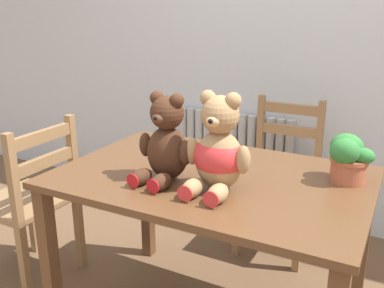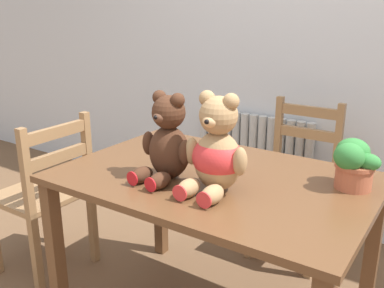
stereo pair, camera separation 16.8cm
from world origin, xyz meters
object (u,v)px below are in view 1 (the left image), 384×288
at_px(wooden_chair_behind, 281,176).
at_px(teddy_bear_left, 166,143).
at_px(wooden_chair_side, 30,202).
at_px(teddy_bear_right, 218,152).
at_px(potted_plant, 348,157).

bearing_deg(wooden_chair_behind, teddy_bear_left, 78.01).
height_order(wooden_chair_behind, teddy_bear_left, teddy_bear_left).
height_order(wooden_chair_side, teddy_bear_left, teddy_bear_left).
xyz_separation_m(wooden_chair_behind, teddy_bear_left, (-0.21, -0.99, 0.45)).
relative_size(wooden_chair_behind, teddy_bear_right, 2.41).
xyz_separation_m(wooden_chair_behind, wooden_chair_side, (-1.07, -0.97, -0.00)).
height_order(teddy_bear_right, potted_plant, teddy_bear_right).
distance_m(wooden_chair_behind, teddy_bear_right, 1.09).
xyz_separation_m(wooden_chair_behind, teddy_bear_right, (0.02, -0.99, 0.45)).
relative_size(teddy_bear_right, potted_plant, 2.00).
height_order(wooden_chair_side, potted_plant, potted_plant).
bearing_deg(potted_plant, teddy_bear_left, -154.49).
xyz_separation_m(wooden_chair_behind, potted_plant, (0.45, -0.68, 0.40)).
xyz_separation_m(teddy_bear_right, potted_plant, (0.43, 0.31, -0.05)).
bearing_deg(teddy_bear_right, teddy_bear_left, 1.65).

